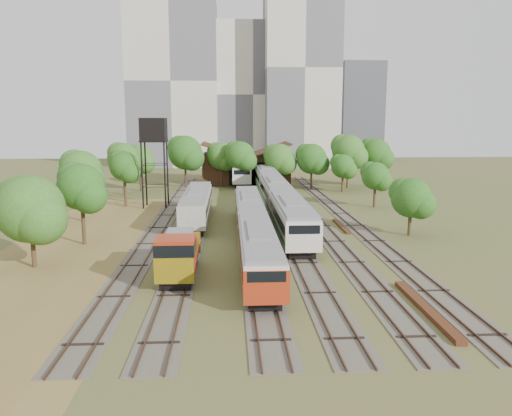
{
  "coord_description": "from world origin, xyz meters",
  "views": [
    {
      "loc": [
        -4.18,
        -36.52,
        11.79
      ],
      "look_at": [
        -1.34,
        15.77,
        2.5
      ],
      "focal_mm": 35.0,
      "sensor_mm": 36.0,
      "label": 1
    }
  ],
  "objects": [
    {
      "name": "railcar_rear",
      "position": [
        -2.0,
        55.94,
        2.15
      ],
      "size": [
        3.28,
        16.08,
        4.07
      ],
      "color": "black",
      "rests_on": "ground"
    },
    {
      "name": "railcar_red_set",
      "position": [
        -2.0,
        9.21,
        1.84
      ],
      "size": [
        2.82,
        34.58,
        3.49
      ],
      "color": "black",
      "rests_on": "ground"
    },
    {
      "name": "tower_centre",
      "position": [
        2.0,
        100.0,
        18.0
      ],
      "size": [
        20.0,
        18.0,
        36.0
      ],
      "primitive_type": "cube",
      "color": "beige",
      "rests_on": "ground"
    },
    {
      "name": "rail_pile_far",
      "position": [
        8.2,
        17.1,
        0.12
      ],
      "size": [
        0.44,
        7.11,
        0.23
      ],
      "primitive_type": "cube",
      "color": "#4F2916",
      "rests_on": "ground"
    },
    {
      "name": "water_tower",
      "position": [
        -14.21,
        31.48,
        10.15
      ],
      "size": [
        3.48,
        3.48,
        12.03
      ],
      "color": "black",
      "rests_on": "ground"
    },
    {
      "name": "tower_right",
      "position": [
        14.0,
        92.0,
        24.0
      ],
      "size": [
        18.0,
        16.0,
        48.0
      ],
      "primitive_type": "cube",
      "color": "beige",
      "rests_on": "ground"
    },
    {
      "name": "tree_band_far",
      "position": [
        2.66,
        49.74,
        5.72
      ],
      "size": [
        45.49,
        9.89,
        9.26
      ],
      "color": "#382616",
      "rests_on": "ground"
    },
    {
      "name": "rail_pile_near",
      "position": [
        8.0,
        -7.64,
        0.16
      ],
      "size": [
        0.66,
        9.83,
        0.33
      ],
      "primitive_type": "cube",
      "color": "#4F2916",
      "rests_on": "ground"
    },
    {
      "name": "tracks",
      "position": [
        -0.67,
        25.0,
        0.04
      ],
      "size": [
        24.6,
        80.0,
        0.19
      ],
      "color": "#4C473D",
      "rests_on": "ground"
    },
    {
      "name": "railcar_green_set",
      "position": [
        2.0,
        29.44,
        2.05
      ],
      "size": [
        3.13,
        52.07,
        3.87
      ],
      "color": "black",
      "rests_on": "ground"
    },
    {
      "name": "shunter_locomotive",
      "position": [
        -8.0,
        -0.45,
        1.74
      ],
      "size": [
        2.77,
        8.1,
        3.62
      ],
      "color": "black",
      "rests_on": "ground"
    },
    {
      "name": "old_grey_coach",
      "position": [
        -8.0,
        21.4,
        1.97
      ],
      "size": [
        2.92,
        18.0,
        3.6
      ],
      "color": "black",
      "rests_on": "ground"
    },
    {
      "name": "tree_band_right",
      "position": [
        14.77,
        28.3,
        4.13
      ],
      "size": [
        5.12,
        35.77,
        6.21
      ],
      "color": "#382616",
      "rests_on": "ground"
    },
    {
      "name": "tower_far_right",
      "position": [
        34.0,
        110.0,
        14.0
      ],
      "size": [
        12.0,
        12.0,
        28.0
      ],
      "primitive_type": "cube",
      "color": "#43454B",
      "rests_on": "ground"
    },
    {
      "name": "tower_left",
      "position": [
        -18.0,
        95.0,
        21.0
      ],
      "size": [
        22.0,
        16.0,
        42.0
      ],
      "primitive_type": "cube",
      "color": "beige",
      "rests_on": "ground"
    },
    {
      "name": "maintenance_shed",
      "position": [
        -1.0,
        57.98,
        2.91
      ],
      "size": [
        16.45,
        11.55,
        7.58
      ],
      "color": "#352113",
      "rests_on": "ground"
    },
    {
      "name": "ground",
      "position": [
        0.0,
        0.0,
        0.0
      ],
      "size": [
        240.0,
        240.0,
        0.0
      ],
      "primitive_type": "plane",
      "color": "#475123",
      "rests_on": "ground"
    },
    {
      "name": "dry_grass_patch",
      "position": [
        -18.0,
        8.0,
        0.02
      ],
      "size": [
        14.0,
        60.0,
        0.04
      ],
      "primitive_type": "cube",
      "color": "brown",
      "rests_on": "ground"
    },
    {
      "name": "tree_band_left",
      "position": [
        -20.07,
        16.34,
        5.53
      ],
      "size": [
        7.93,
        57.31,
        8.31
      ],
      "color": "#382616",
      "rests_on": "ground"
    }
  ]
}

